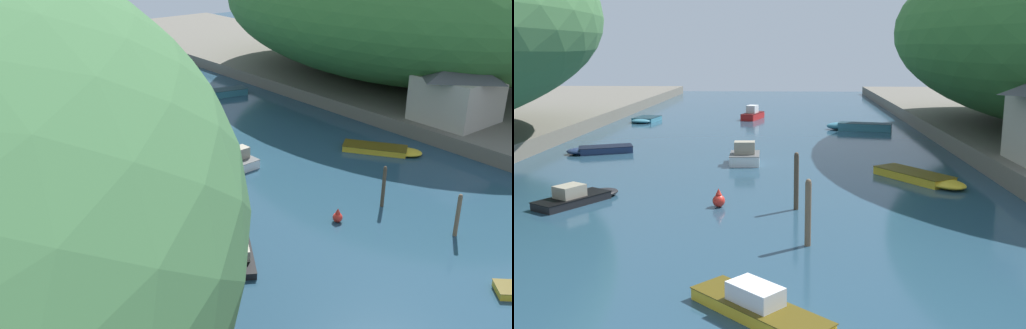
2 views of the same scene
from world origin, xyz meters
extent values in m
plane|color=#234256|center=(0.00, 30.00, 0.00)|extent=(130.00, 130.00, 0.00)
cube|color=navy|center=(-10.31, 34.04, 0.23)|extent=(4.07, 2.97, 0.46)
ellipsoid|color=navy|center=(-12.02, 33.34, 0.23)|extent=(2.32, 2.19, 0.46)
cube|color=black|center=(-10.31, 34.04, 0.48)|extent=(4.15, 3.03, 0.03)
cube|color=white|center=(0.28, 30.36, 0.33)|extent=(2.06, 2.68, 0.66)
ellipsoid|color=white|center=(0.22, 31.65, 0.33)|extent=(1.90, 1.38, 0.66)
cube|color=#525252|center=(0.28, 30.36, 0.68)|extent=(2.10, 2.74, 0.03)
cube|color=#9E937F|center=(0.29, 30.28, 1.09)|extent=(1.40, 0.97, 0.85)
cube|color=gold|center=(10.57, 26.09, 0.23)|extent=(4.25, 5.04, 0.45)
ellipsoid|color=gold|center=(11.96, 24.08, 0.23)|extent=(2.79, 2.98, 0.45)
cube|color=#4C3E0E|center=(10.57, 26.09, 0.47)|extent=(4.34, 5.14, 0.03)
cube|color=red|center=(-0.86, 54.63, 0.33)|extent=(2.38, 3.99, 0.66)
ellipsoid|color=red|center=(-0.36, 56.43, 0.33)|extent=(1.81, 2.17, 0.66)
cube|color=#450A0A|center=(-0.86, 54.63, 0.68)|extent=(2.42, 4.07, 0.03)
cube|color=silver|center=(-0.90, 54.51, 1.09)|extent=(1.31, 1.53, 0.86)
cube|color=gold|center=(2.51, 8.28, 0.18)|extent=(4.31, 4.11, 0.36)
cube|color=#4C3E0E|center=(2.51, 8.28, 0.38)|extent=(4.40, 4.19, 0.03)
cube|color=silver|center=(2.41, 8.38, 0.65)|extent=(1.82, 1.78, 0.58)
cube|color=teal|center=(10.25, 46.38, 0.33)|extent=(5.07, 2.65, 0.67)
ellipsoid|color=teal|center=(7.90, 46.92, 0.33)|extent=(2.70, 2.03, 0.67)
cube|color=#132A33|center=(10.25, 46.38, 0.68)|extent=(5.18, 2.70, 0.03)
cube|color=teal|center=(-11.89, 52.33, 0.22)|extent=(2.56, 3.34, 0.45)
ellipsoid|color=teal|center=(-12.10, 50.80, 0.22)|extent=(2.24, 1.80, 0.45)
cube|color=#132A33|center=(-11.89, 52.33, 0.46)|extent=(2.61, 3.41, 0.03)
cube|color=black|center=(-7.43, 19.96, 0.18)|extent=(3.17, 3.92, 0.37)
ellipsoid|color=black|center=(-6.48, 21.54, 0.18)|extent=(2.16, 2.30, 0.37)
cube|color=black|center=(-7.43, 19.96, 0.38)|extent=(3.24, 4.00, 0.03)
cube|color=#9E937F|center=(-7.49, 19.87, 0.68)|extent=(1.56, 1.64, 0.62)
cylinder|color=brown|center=(4.07, 14.38, 1.26)|extent=(0.25, 0.25, 2.53)
sphere|color=brown|center=(4.07, 14.38, 2.58)|extent=(0.22, 0.22, 0.22)
cylinder|color=#4C3D2D|center=(3.65, 19.48, 1.32)|extent=(0.23, 0.23, 2.64)
sphere|color=#4C3D2D|center=(3.65, 19.48, 2.68)|extent=(0.21, 0.21, 0.21)
sphere|color=red|center=(-0.11, 19.77, 0.31)|extent=(0.61, 0.61, 0.61)
cone|color=red|center=(-0.11, 19.77, 0.76)|extent=(0.31, 0.31, 0.31)
camera|label=1|loc=(-22.92, -1.15, 16.85)|focal=40.00mm
camera|label=2|loc=(3.43, -6.89, 7.60)|focal=40.00mm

